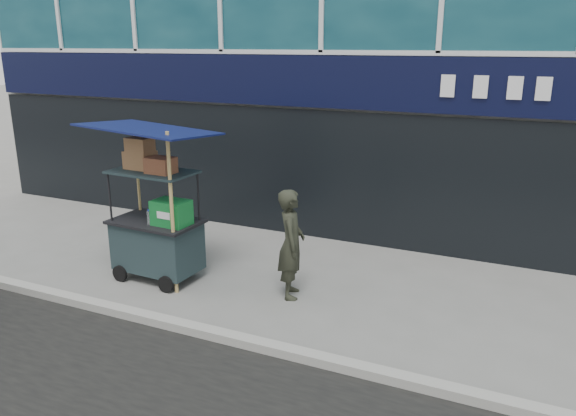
% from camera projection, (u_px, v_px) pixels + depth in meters
% --- Properties ---
extents(ground, '(80.00, 80.00, 0.00)m').
position_uv_depth(ground, '(208.00, 328.00, 7.30)').
color(ground, slate).
rests_on(ground, ground).
extents(curb, '(80.00, 0.18, 0.12)m').
position_uv_depth(curb, '(199.00, 330.00, 7.10)').
color(curb, '#999991').
rests_on(curb, ground).
extents(vendor_cart, '(1.86, 1.36, 2.45)m').
position_uv_depth(vendor_cart, '(157.00, 226.00, 8.60)').
color(vendor_cart, '#1A2B2C').
rests_on(vendor_cart, ground).
extents(vendor_man, '(0.58, 0.69, 1.61)m').
position_uv_depth(vendor_man, '(291.00, 244.00, 8.01)').
color(vendor_man, '#272A1E').
rests_on(vendor_man, ground).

